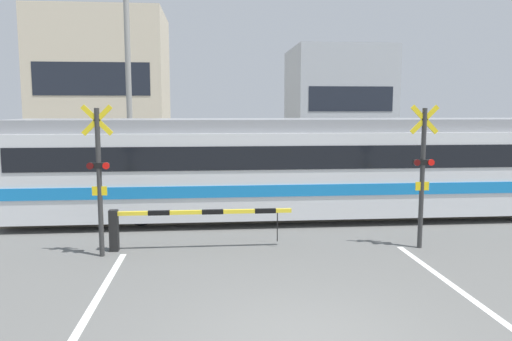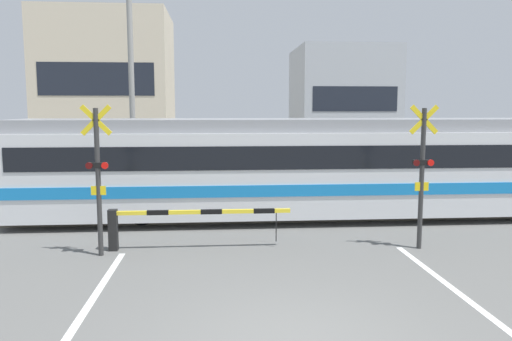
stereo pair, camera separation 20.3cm
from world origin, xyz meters
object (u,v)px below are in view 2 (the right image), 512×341
Objects in this scene: commuter_train at (350,164)px; pedestrian at (241,162)px; crossing_barrier_near at (166,220)px; crossing_signal_left at (98,173)px; crossing_barrier_far at (308,179)px; crossing_signal_right at (422,170)px.

pedestrian is at bearing 116.41° from commuter_train.
crossing_signal_left is at bearing -164.43° from crossing_barrier_near.
commuter_train is 7.58m from crossing_signal_left.
crossing_barrier_near is (-5.23, -3.25, -0.90)m from commuter_train.
commuter_train is 11.13× the size of pedestrian.
pedestrian reaches higher than crossing_barrier_far.
crossing_signal_left reaches higher than pedestrian.
commuter_train reaches higher than crossing_barrier_far.
crossing_barrier_far is (-0.69, 3.17, -0.90)m from commuter_train.
pedestrian reaches higher than crossing_barrier_near.
crossing_barrier_far is 9.12m from crossing_signal_left.
commuter_train is 3.72m from crossing_signal_right.
commuter_train is at bearing 101.20° from crossing_signal_right.
crossing_barrier_near is at bearing -148.18° from commuter_train.
crossing_signal_left is 1.88× the size of pedestrian.
crossing_barrier_far is at bearing 102.32° from commuter_train.
commuter_train is 6.83m from pedestrian.
commuter_train reaches higher than pedestrian.
crossing_signal_right is at bearing -68.94° from pedestrian.
pedestrian is (2.20, 9.34, 0.34)m from crossing_barrier_near.
crossing_signal_right is 10.46m from pedestrian.
commuter_train is at bearing 28.72° from crossing_signal_left.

